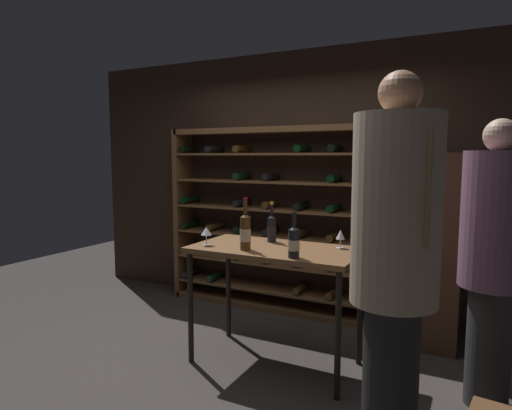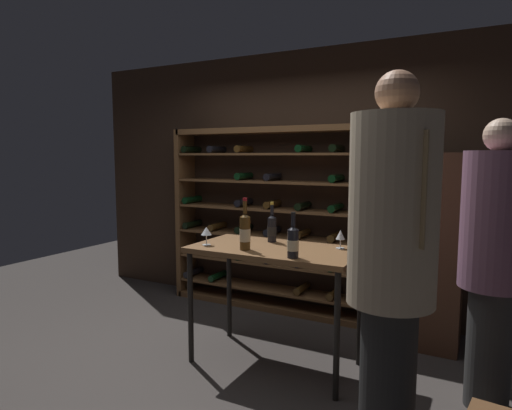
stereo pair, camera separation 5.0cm
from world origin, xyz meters
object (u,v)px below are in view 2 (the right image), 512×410
at_px(wine_bottle_black_capsule, 245,231).
at_px(wine_bottle_green_slim, 272,228).
at_px(person_guest_khaki, 392,255).
at_px(wine_bottle_red_label, 293,242).
at_px(tasting_table, 275,260).
at_px(wine_glass_stemmed_left, 206,232).
at_px(person_host_in_suit, 494,252).
at_px(display_cabinet, 435,252).
at_px(wine_glass_stemmed_center, 340,236).
at_px(wine_rack, 273,220).

relative_size(wine_bottle_black_capsule, wine_bottle_green_slim, 1.19).
height_order(person_guest_khaki, wine_bottle_red_label, person_guest_khaki).
bearing_deg(wine_bottle_red_label, tasting_table, 135.33).
relative_size(wine_bottle_green_slim, wine_glass_stemmed_left, 2.25).
xyz_separation_m(tasting_table, wine_bottle_red_label, (0.26, -0.26, 0.21)).
bearing_deg(tasting_table, wine_bottle_black_capsule, -132.81).
relative_size(person_host_in_suit, wine_bottle_green_slim, 5.66).
bearing_deg(display_cabinet, wine_glass_stemmed_center, -131.29).
relative_size(person_guest_khaki, wine_bottle_black_capsule, 5.21).
xyz_separation_m(person_guest_khaki, display_cabinet, (0.04, 1.69, -0.31)).
height_order(display_cabinet, wine_glass_stemmed_left, display_cabinet).
xyz_separation_m(person_host_in_suit, person_guest_khaki, (-0.47, -0.88, 0.11)).
height_order(tasting_table, wine_glass_stemmed_center, wine_glass_stemmed_center).
relative_size(person_host_in_suit, wine_bottle_black_capsule, 4.75).
relative_size(tasting_table, person_host_in_suit, 0.69).
relative_size(tasting_table, display_cabinet, 0.78).
bearing_deg(wine_glass_stemmed_left, wine_bottle_black_capsule, -1.24).
relative_size(wine_bottle_red_label, wine_glass_stemmed_left, 2.19).
distance_m(person_host_in_suit, wine_bottle_green_slim, 1.64).
relative_size(person_host_in_suit, display_cabinet, 1.12).
xyz_separation_m(person_guest_khaki, wine_glass_stemmed_left, (-1.57, 0.61, -0.10)).
xyz_separation_m(display_cabinet, wine_bottle_red_label, (-0.81, -1.17, 0.22)).
bearing_deg(person_host_in_suit, wine_rack, -101.97).
xyz_separation_m(display_cabinet, wine_glass_stemmed_left, (-1.61, -1.08, 0.21)).
relative_size(person_guest_khaki, display_cabinet, 1.23).
bearing_deg(wine_bottle_red_label, display_cabinet, 55.09).
bearing_deg(wine_bottle_black_capsule, wine_glass_stemmed_left, 178.76).
bearing_deg(tasting_table, display_cabinet, 40.12).
xyz_separation_m(person_host_in_suit, wine_bottle_black_capsule, (-1.68, -0.28, 0.04)).
bearing_deg(person_host_in_suit, wine_bottle_green_slim, -78.43).
distance_m(wine_rack, person_guest_khaki, 2.54).
relative_size(person_guest_khaki, wine_glass_stemmed_center, 14.26).
bearing_deg(wine_glass_stemmed_left, wine_rack, 92.17).
bearing_deg(display_cabinet, wine_bottle_black_capsule, -138.83).
xyz_separation_m(display_cabinet, wine_bottle_green_slim, (-1.20, -0.71, 0.22)).
distance_m(display_cabinet, wine_bottle_green_slim, 1.41).
bearing_deg(wine_bottle_green_slim, wine_bottle_black_capsule, -96.53).
bearing_deg(wine_bottle_green_slim, person_host_in_suit, -3.40).
relative_size(display_cabinet, wine_bottle_black_capsule, 4.23).
height_order(tasting_table, person_guest_khaki, person_guest_khaki).
xyz_separation_m(display_cabinet, wine_bottle_black_capsule, (-1.24, -1.09, 0.24)).
distance_m(wine_glass_stemmed_left, wine_glass_stemmed_center, 1.06).
bearing_deg(wine_bottle_green_slim, wine_glass_stemmed_left, -137.42).
height_order(wine_rack, wine_bottle_red_label, wine_rack).
xyz_separation_m(tasting_table, display_cabinet, (1.08, 0.91, -0.01)).
bearing_deg(tasting_table, wine_bottle_red_label, -44.67).
distance_m(wine_rack, wine_glass_stemmed_center, 1.41).
height_order(wine_bottle_red_label, wine_glass_stemmed_center, wine_bottle_red_label).
bearing_deg(wine_rack, display_cabinet, -8.76).
height_order(tasting_table, wine_bottle_black_capsule, wine_bottle_black_capsule).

